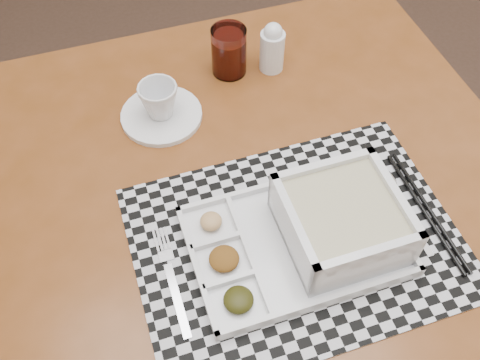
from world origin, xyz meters
name	(u,v)px	position (x,y,z in m)	size (l,w,h in m)	color
floor	(449,157)	(0.00, 0.00, 0.00)	(5.00, 5.00, 0.00)	#322219
dining_table	(261,211)	(-0.82, -0.43, 0.62)	(0.97, 0.97, 0.69)	#5A2E10
placemat	(296,241)	(-0.80, -0.54, 0.69)	(0.50, 0.37, 0.00)	#B6B6BE
serving_tray	(326,228)	(-0.76, -0.55, 0.73)	(0.33, 0.24, 0.09)	silver
fork	(172,278)	(-1.00, -0.55, 0.70)	(0.03, 0.19, 0.00)	silver
spoon	(389,187)	(-0.62, -0.49, 0.70)	(0.04, 0.18, 0.01)	silver
chopsticks	(427,211)	(-0.58, -0.55, 0.70)	(0.03, 0.24, 0.01)	black
saucer	(162,115)	(-0.95, -0.23, 0.70)	(0.15, 0.15, 0.01)	silver
cup	(159,100)	(-0.95, -0.23, 0.74)	(0.07, 0.07, 0.07)	silver
juice_glass	(229,53)	(-0.80, -0.14, 0.74)	(0.07, 0.07, 0.10)	white
creamer_bottle	(272,48)	(-0.72, -0.15, 0.74)	(0.05, 0.05, 0.11)	silver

